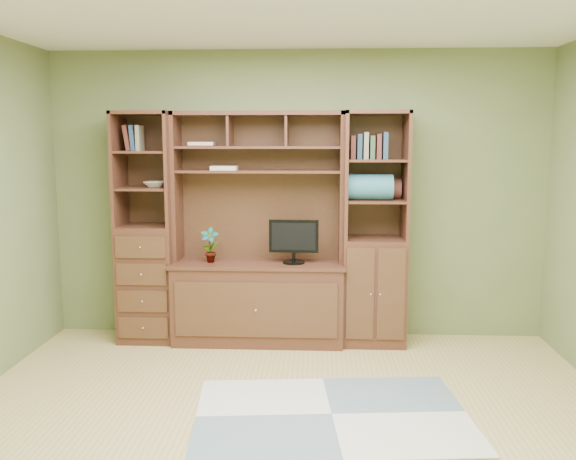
# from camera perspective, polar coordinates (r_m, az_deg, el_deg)

# --- Properties ---
(room) EXTENTS (4.60, 4.10, 2.64)m
(room) POSITION_cam_1_polar(r_m,az_deg,el_deg) (3.59, -0.25, 0.32)
(room) COLOR tan
(room) RESTS_ON ground
(center_hutch) EXTENTS (1.54, 0.53, 2.05)m
(center_hutch) POSITION_cam_1_polar(r_m,az_deg,el_deg) (5.37, -2.83, 0.08)
(center_hutch) COLOR #4A271A
(center_hutch) RESTS_ON ground
(left_tower) EXTENTS (0.50, 0.45, 2.05)m
(left_tower) POSITION_cam_1_polar(r_m,az_deg,el_deg) (5.60, -13.03, 0.21)
(left_tower) COLOR #4A271A
(left_tower) RESTS_ON ground
(right_tower) EXTENTS (0.55, 0.45, 2.05)m
(right_tower) POSITION_cam_1_polar(r_m,az_deg,el_deg) (5.41, 8.09, 0.06)
(right_tower) COLOR #4A271A
(right_tower) RESTS_ON ground
(rug) EXTENTS (1.90, 1.36, 0.01)m
(rug) POSITION_cam_1_polar(r_m,az_deg,el_deg) (4.22, 4.11, -16.85)
(rug) COLOR #A6ACAC
(rug) RESTS_ON ground
(monitor) EXTENTS (0.44, 0.21, 0.53)m
(monitor) POSITION_cam_1_polar(r_m,az_deg,el_deg) (5.32, 0.54, -0.33)
(monitor) COLOR black
(monitor) RESTS_ON center_hutch
(orchid) EXTENTS (0.16, 0.11, 0.31)m
(orchid) POSITION_cam_1_polar(r_m,az_deg,el_deg) (5.42, -7.33, -1.41)
(orchid) COLOR #AF5B3B
(orchid) RESTS_ON center_hutch
(magazines) EXTENTS (0.23, 0.17, 0.04)m
(magazines) POSITION_cam_1_polar(r_m,az_deg,el_deg) (5.45, -5.98, 5.80)
(magazines) COLOR beige
(magazines) RESTS_ON center_hutch
(bowl) EXTENTS (0.20, 0.20, 0.05)m
(bowl) POSITION_cam_1_polar(r_m,az_deg,el_deg) (5.53, -12.31, 4.20)
(bowl) COLOR beige
(bowl) RESTS_ON left_tower
(blanket_teal) EXTENTS (0.38, 0.22, 0.22)m
(blanket_teal) POSITION_cam_1_polar(r_m,az_deg,el_deg) (5.31, 7.70, 4.00)
(blanket_teal) COLOR #316F81
(blanket_teal) RESTS_ON right_tower
(blanket_red) EXTENTS (0.32, 0.18, 0.18)m
(blanket_red) POSITION_cam_1_polar(r_m,az_deg,el_deg) (5.45, 8.84, 3.84)
(blanket_red) COLOR brown
(blanket_red) RESTS_ON right_tower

